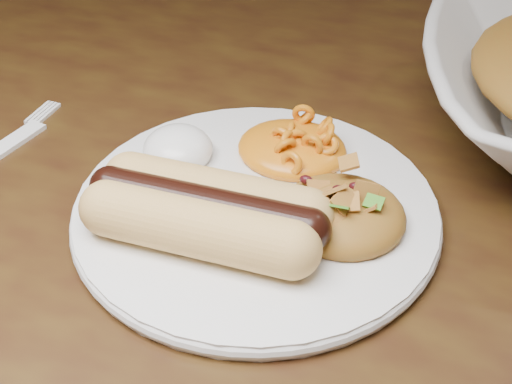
% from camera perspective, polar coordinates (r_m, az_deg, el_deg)
% --- Properties ---
extents(table, '(1.60, 0.90, 0.75)m').
position_cam_1_polar(table, '(0.67, -4.70, -0.45)').
color(table, '#3F2C0F').
rests_on(table, floor).
extents(plate, '(0.29, 0.29, 0.01)m').
position_cam_1_polar(plate, '(0.49, 0.00, -1.50)').
color(plate, white).
rests_on(plate, table).
extents(hotdog, '(0.14, 0.07, 0.04)m').
position_cam_1_polar(hotdog, '(0.45, -3.99, -1.51)').
color(hotdog, '#F3B174').
rests_on(hotdog, plate).
extents(mac_and_cheese, '(0.09, 0.08, 0.03)m').
position_cam_1_polar(mac_and_cheese, '(0.53, 2.94, 4.49)').
color(mac_and_cheese, orange).
rests_on(mac_and_cheese, plate).
extents(sour_cream, '(0.06, 0.06, 0.03)m').
position_cam_1_polar(sour_cream, '(0.53, -6.32, 4.13)').
color(sour_cream, white).
rests_on(sour_cream, plate).
extents(taco_salad, '(0.09, 0.08, 0.04)m').
position_cam_1_polar(taco_salad, '(0.47, 6.94, -1.05)').
color(taco_salad, '#B92C09').
rests_on(taco_salad, plate).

